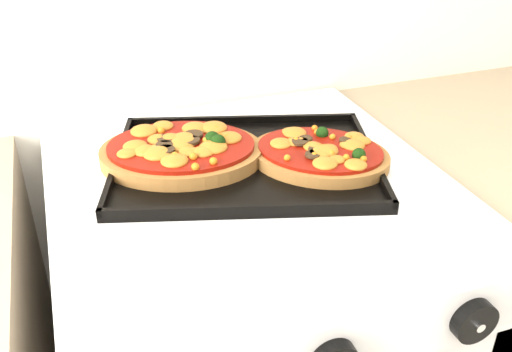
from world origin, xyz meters
name	(u,v)px	position (x,y,z in m)	size (l,w,h in m)	color
control_panel	(338,346)	(0.05, 1.39, 0.85)	(0.60, 0.02, 0.09)	silver
knob_right	(474,321)	(0.22, 1.37, 0.85)	(0.06, 0.06, 0.02)	black
baking_tray	(245,160)	(0.05, 1.73, 0.92)	(0.41, 0.30, 0.02)	black
pizza_left	(181,150)	(-0.04, 1.77, 0.94)	(0.26, 0.20, 0.04)	#945B33
pizza_right	(320,153)	(0.16, 1.69, 0.94)	(0.22, 0.17, 0.03)	#945B33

